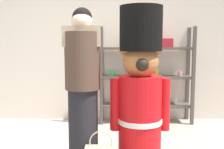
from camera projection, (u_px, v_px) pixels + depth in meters
back_wall at (96, 45)px, 4.49m from camera, size 6.40×0.12×2.60m
merchandise_shelf at (146, 74)px, 4.33m from camera, size 1.54×0.35×1.59m
teddy_bear_guard at (140, 91)px, 2.67m from camera, size 0.62×0.46×1.68m
person_shopper at (83, 89)px, 2.62m from camera, size 0.37×0.35×1.66m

